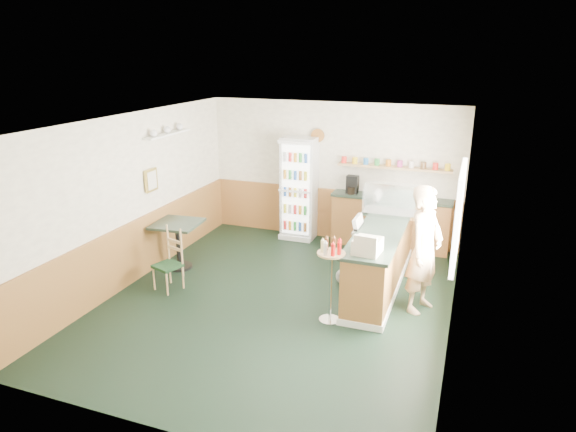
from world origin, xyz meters
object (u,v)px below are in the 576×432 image
at_px(display_case, 391,200).
at_px(cash_register, 367,246).
at_px(cafe_table, 178,236).
at_px(cafe_chair, 170,257).
at_px(drinks_fridge, 299,189).
at_px(shopkeeper, 424,250).
at_px(condiment_stand, 331,269).

xyz_separation_m(display_case, cash_register, (0.00, -1.82, -0.14)).
bearing_deg(display_case, cafe_table, -161.42).
bearing_deg(cafe_chair, drinks_fridge, 86.46).
relative_size(display_case, cash_register, 2.38).
distance_m(shopkeeper, cafe_chair, 3.88).
distance_m(cash_register, cafe_chair, 3.17).
relative_size(drinks_fridge, cafe_chair, 2.02).
distance_m(drinks_fridge, cafe_table, 2.65).
relative_size(drinks_fridge, display_case, 2.32).
bearing_deg(drinks_fridge, cash_register, -55.58).
bearing_deg(drinks_fridge, cafe_chair, -111.68).
xyz_separation_m(drinks_fridge, cash_register, (1.96, -2.86, 0.10)).
relative_size(shopkeeper, cafe_chair, 1.86).
bearing_deg(cafe_table, cash_register, -11.29).
distance_m(display_case, condiment_stand, 2.12).
bearing_deg(cash_register, cafe_table, 174.22).
height_order(shopkeeper, cafe_table, shopkeeper).
distance_m(condiment_stand, cafe_table, 3.09).
bearing_deg(cafe_table, condiment_stand, -16.53).
relative_size(display_case, shopkeeper, 0.47).
xyz_separation_m(cash_register, cafe_table, (-3.40, 0.68, -0.53)).
xyz_separation_m(shopkeeper, cafe_chair, (-3.81, -0.62, -0.41)).
bearing_deg(cafe_chair, condiment_stand, 14.55).
xyz_separation_m(drinks_fridge, shopkeeper, (2.66, -2.27, -0.08)).
height_order(condiment_stand, cafe_table, condiment_stand).
height_order(shopkeeper, cafe_chair, shopkeeper).
bearing_deg(display_case, cafe_chair, -149.22).
bearing_deg(drinks_fridge, condiment_stand, -63.65).
bearing_deg(display_case, condiment_stand, -102.43).
bearing_deg(cafe_table, display_case, 18.58).
xyz_separation_m(shopkeeper, cafe_table, (-4.10, 0.09, -0.35)).
distance_m(display_case, cash_register, 1.83).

